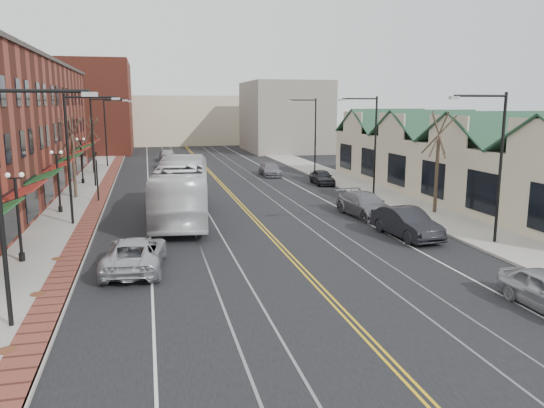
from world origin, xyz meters
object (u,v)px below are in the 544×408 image
transit_bus (182,190)px  parked_car_d (322,177)px  parked_car_c (365,205)px  parked_car_b (407,223)px  parked_suv (135,254)px

transit_bus → parked_car_d: (13.91, 12.22, -1.24)m
transit_bus → parked_car_c: transit_bus is taller
parked_car_b → parked_car_d: parked_car_b is taller
transit_bus → parked_car_b: (12.11, -8.20, -1.09)m
transit_bus → parked_car_c: 12.37m
transit_bus → parked_car_d: bearing=-132.7°
transit_bus → parked_suv: transit_bus is taller
transit_bus → parked_suv: 11.30m
parked_suv → parked_car_b: (15.00, 2.65, 0.08)m
parked_suv → parked_car_d: (16.80, 23.07, -0.06)m
parked_suv → parked_car_d: bearing=-120.4°
parked_car_b → parked_suv: bearing=-175.8°
parked_suv → parked_car_b: parked_car_b is taller
parked_car_d → parked_car_c: bearing=-94.9°
parked_suv → parked_car_b: 15.23m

